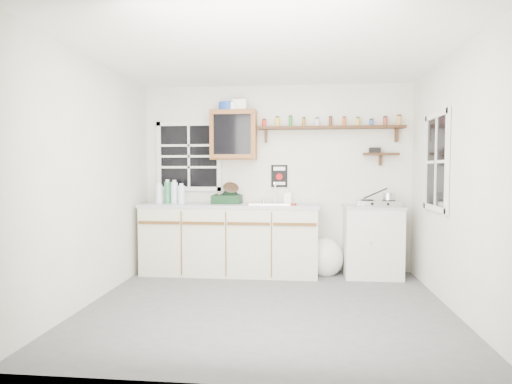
# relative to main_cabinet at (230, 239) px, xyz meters

# --- Properties ---
(room) EXTENTS (3.64, 3.24, 2.54)m
(room) POSITION_rel_main_cabinet_xyz_m (0.58, -1.30, 0.79)
(room) COLOR #4C4D4F
(room) RESTS_ON ground
(main_cabinet) EXTENTS (2.31, 0.63, 0.92)m
(main_cabinet) POSITION_rel_main_cabinet_xyz_m (0.00, 0.00, 0.00)
(main_cabinet) COLOR #BCB39C
(main_cabinet) RESTS_ON floor
(right_cabinet) EXTENTS (0.73, 0.57, 0.91)m
(right_cabinet) POSITION_rel_main_cabinet_xyz_m (1.83, 0.03, -0.01)
(right_cabinet) COLOR silver
(right_cabinet) RESTS_ON floor
(sink) EXTENTS (0.52, 0.44, 0.29)m
(sink) POSITION_rel_main_cabinet_xyz_m (0.54, 0.01, 0.47)
(sink) COLOR #BBBBC0
(sink) RESTS_ON main_cabinet
(upper_cabinet) EXTENTS (0.60, 0.32, 0.65)m
(upper_cabinet) POSITION_rel_main_cabinet_xyz_m (0.03, 0.14, 1.36)
(upper_cabinet) COLOR brown
(upper_cabinet) RESTS_ON wall_back
(upper_cabinet_clutter) EXTENTS (0.37, 0.24, 0.14)m
(upper_cabinet_clutter) POSITION_rel_main_cabinet_xyz_m (0.01, 0.14, 1.75)
(upper_cabinet_clutter) COLOR #183C9F
(upper_cabinet_clutter) RESTS_ON upper_cabinet
(spice_shelf) EXTENTS (1.91, 0.18, 0.35)m
(spice_shelf) POSITION_rel_main_cabinet_xyz_m (1.31, 0.21, 1.47)
(spice_shelf) COLOR #331D0E
(spice_shelf) RESTS_ON wall_back
(secondary_shelf) EXTENTS (0.45, 0.16, 0.24)m
(secondary_shelf) POSITION_rel_main_cabinet_xyz_m (1.94, 0.22, 1.12)
(secondary_shelf) COLOR #331D0E
(secondary_shelf) RESTS_ON wall_back
(warning_sign) EXTENTS (0.22, 0.02, 0.30)m
(warning_sign) POSITION_rel_main_cabinet_xyz_m (0.63, 0.29, 0.82)
(warning_sign) COLOR black
(warning_sign) RESTS_ON wall_back
(window_back) EXTENTS (0.93, 0.03, 0.98)m
(window_back) POSITION_rel_main_cabinet_xyz_m (-0.62, 0.29, 1.09)
(window_back) COLOR black
(window_back) RESTS_ON wall_back
(window_right) EXTENTS (0.03, 0.78, 1.08)m
(window_right) POSITION_rel_main_cabinet_xyz_m (2.37, -0.75, 0.99)
(window_right) COLOR black
(window_right) RESTS_ON wall_back
(water_bottles) EXTENTS (0.39, 0.15, 0.31)m
(water_bottles) POSITION_rel_main_cabinet_xyz_m (-0.78, -0.03, 0.59)
(water_bottles) COLOR silver
(water_bottles) RESTS_ON main_cabinet
(dish_rack) EXTENTS (0.38, 0.29, 0.28)m
(dish_rack) POSITION_rel_main_cabinet_xyz_m (-0.03, 0.04, 0.55)
(dish_rack) COLOR black
(dish_rack) RESTS_ON main_cabinet
(soap_bottle) EXTENTS (0.10, 0.10, 0.21)m
(soap_bottle) POSITION_rel_main_cabinet_xyz_m (0.75, 0.10, 0.57)
(soap_bottle) COLOR silver
(soap_bottle) RESTS_ON main_cabinet
(rag) EXTENTS (0.15, 0.14, 0.02)m
(rag) POSITION_rel_main_cabinet_xyz_m (0.80, -0.15, 0.47)
(rag) COLOR maroon
(rag) RESTS_ON main_cabinet
(hotplate) EXTENTS (0.55, 0.32, 0.08)m
(hotplate) POSITION_rel_main_cabinet_xyz_m (1.90, 0.01, 0.48)
(hotplate) COLOR #BBBBC0
(hotplate) RESTS_ON right_cabinet
(saucepan) EXTENTS (0.38, 0.21, 0.16)m
(saucepan) POSITION_rel_main_cabinet_xyz_m (2.02, 0.01, 0.56)
(saucepan) COLOR #BBBBC0
(saucepan) RESTS_ON hotplate
(trash_bag) EXTENTS (0.46, 0.41, 0.52)m
(trash_bag) POSITION_rel_main_cabinet_xyz_m (1.24, 0.07, -0.24)
(trash_bag) COLOR white
(trash_bag) RESTS_ON floor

